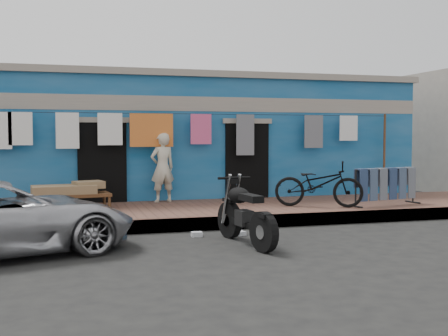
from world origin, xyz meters
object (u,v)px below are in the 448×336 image
at_px(charpoy, 72,196).
at_px(seated_person, 162,168).
at_px(jeans_rack, 385,186).
at_px(bicycle, 319,179).
at_px(motorcycle, 246,212).

bearing_deg(charpoy, seated_person, 18.91).
height_order(charpoy, jeans_rack, jeans_rack).
relative_size(seated_person, jeans_rack, 0.89).
bearing_deg(charpoy, bicycle, -12.07).
height_order(seated_person, jeans_rack, seated_person).
bearing_deg(motorcycle, charpoy, 121.20).
height_order(motorcycle, charpoy, motorcycle).
relative_size(bicycle, jeans_rack, 1.04).
height_order(bicycle, motorcycle, bicycle).
bearing_deg(bicycle, charpoy, 105.61).
bearing_deg(seated_person, bicycle, 136.20).
relative_size(motorcycle, jeans_rack, 0.96).
distance_m(motorcycle, jeans_rack, 4.61).
distance_m(motorcycle, charpoy, 4.39).
relative_size(charpoy, jeans_rack, 0.94).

